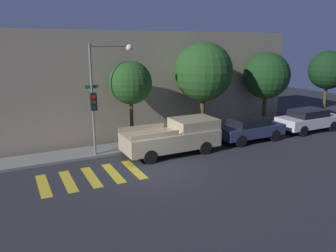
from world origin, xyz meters
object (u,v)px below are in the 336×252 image
at_px(sedan_near_corner, 249,129).
at_px(tree_midblock, 203,72).
at_px(sedan_middle, 308,119).
at_px(tree_near_corner, 131,83).
at_px(tree_far_end, 266,76).
at_px(pickup_truck, 175,136).
at_px(tree_behind_truck, 328,70).
at_px(traffic_light_pole, 101,87).

bearing_deg(sedan_near_corner, tree_midblock, 141.83).
distance_m(sedan_middle, tree_near_corner, 12.80).
distance_m(tree_near_corner, tree_far_end, 9.91).
xyz_separation_m(pickup_truck, tree_behind_truck, (14.29, 1.83, 2.99)).
xyz_separation_m(sedan_middle, tree_far_end, (-2.41, 1.83, 2.95)).
relative_size(traffic_light_pole, tree_behind_truck, 1.10).
bearing_deg(sedan_middle, tree_near_corner, 171.56).
height_order(sedan_middle, tree_far_end, tree_far_end).
distance_m(tree_midblock, tree_far_end, 5.16).
distance_m(traffic_light_pole, tree_behind_truck, 17.95).
relative_size(tree_far_end, tree_behind_truck, 0.99).
distance_m(pickup_truck, tree_midblock, 4.77).
bearing_deg(sedan_middle, tree_midblock, 166.38).
relative_size(traffic_light_pole, pickup_truck, 1.12).
relative_size(tree_midblock, tree_far_end, 1.13).
bearing_deg(tree_near_corner, traffic_light_pole, -162.94).
relative_size(traffic_light_pole, tree_far_end, 1.11).
height_order(traffic_light_pole, tree_midblock, tree_midblock).
relative_size(tree_near_corner, tree_behind_truck, 0.92).
bearing_deg(pickup_truck, sedan_near_corner, 0.00).
bearing_deg(tree_far_end, tree_near_corner, -180.00).
bearing_deg(tree_behind_truck, tree_midblock, 180.00).
xyz_separation_m(traffic_light_pole, tree_far_end, (11.72, 0.55, 0.04)).
bearing_deg(sedan_near_corner, pickup_truck, -180.00).
distance_m(sedan_near_corner, tree_far_end, 4.49).
height_order(tree_near_corner, tree_midblock, tree_midblock).
xyz_separation_m(tree_midblock, tree_far_end, (5.14, 0.00, -0.46)).
xyz_separation_m(traffic_light_pole, sedan_near_corner, (8.91, -1.27, -2.96)).
relative_size(sedan_middle, tree_near_corner, 0.92).
bearing_deg(traffic_light_pole, sedan_near_corner, -8.14).
bearing_deg(tree_far_end, pickup_truck, -167.24).
xyz_separation_m(sedan_near_corner, tree_behind_truck, (9.03, 1.83, 3.16)).
bearing_deg(tree_near_corner, sedan_middle, -8.44).
relative_size(traffic_light_pole, tree_midblock, 0.98).
distance_m(traffic_light_pole, tree_far_end, 11.73).
height_order(pickup_truck, tree_near_corner, tree_near_corner).
bearing_deg(traffic_light_pole, sedan_middle, -5.15).
relative_size(traffic_light_pole, sedan_middle, 1.29).
relative_size(pickup_truck, tree_far_end, 0.99).
xyz_separation_m(tree_near_corner, tree_far_end, (9.91, 0.00, -0.02)).
bearing_deg(sedan_near_corner, tree_behind_truck, 11.45).
distance_m(traffic_light_pole, tree_midblock, 6.62).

